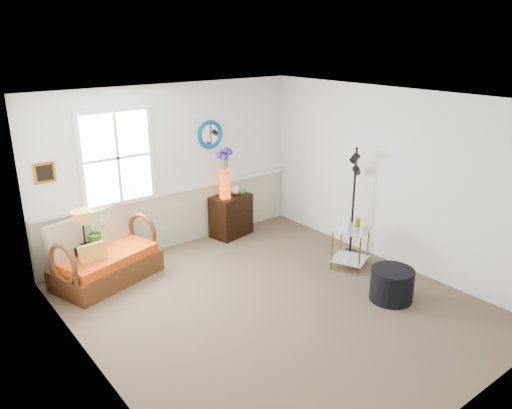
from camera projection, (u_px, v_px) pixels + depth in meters
floor at (273, 305)px, 6.40m from camera, size 4.50×5.00×0.01m
ceiling at (276, 100)px, 5.55m from camera, size 4.50×5.00×0.01m
walls at (275, 210)px, 5.98m from camera, size 4.51×5.01×2.60m
wainscot at (176, 219)px, 8.10m from camera, size 4.46×0.02×0.90m
chair_rail at (175, 191)px, 7.94m from camera, size 4.46×0.04×0.06m
window at (117, 158)px, 7.20m from camera, size 1.14×0.06×1.44m
picture at (45, 173)px, 6.63m from camera, size 0.28×0.03×0.28m
mirror at (210, 134)px, 8.09m from camera, size 0.47×0.07×0.47m
loveseat at (105, 250)px, 6.90m from camera, size 1.59×1.18×0.92m
throw_pillow at (93, 257)px, 6.65m from camera, size 0.36×0.10×0.36m
lamp_stand at (89, 264)px, 6.91m from camera, size 0.38×0.38×0.55m
table_lamp at (83, 229)px, 6.70m from camera, size 0.36×0.36×0.52m
potted_plant at (95, 234)px, 6.85m from camera, size 0.43×0.46×0.29m
cabinet at (231, 215)px, 8.51m from camera, size 0.74×0.55×0.71m
flower_vase at (225, 174)px, 8.15m from camera, size 0.34×0.34×0.83m
side_table at (350, 248)px, 7.34m from camera, size 0.64×0.64×0.62m
tabletop_items at (355, 221)px, 7.18m from camera, size 0.57×0.57×0.24m
floor_lamp at (353, 202)px, 7.63m from camera, size 0.25×0.25×1.71m
ottoman at (392, 285)px, 6.47m from camera, size 0.66×0.66×0.43m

